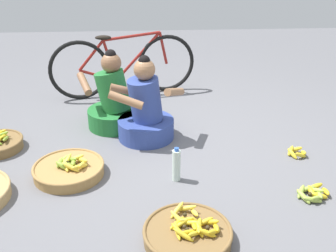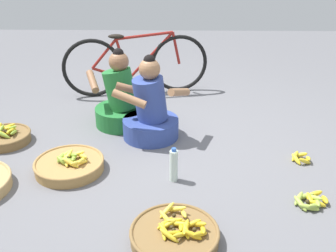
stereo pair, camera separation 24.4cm
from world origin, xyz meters
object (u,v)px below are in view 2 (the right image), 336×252
banana_basket_mid_right (175,234)px  loose_bananas_near_bicycle (311,201)px  vendor_woman_behind (121,101)px  banana_basket_front_right (5,136)px  bicycle_leaning (136,65)px  vendor_woman_front (151,112)px  water_bottle (174,165)px  banana_basket_back_right (69,165)px  loose_bananas_back_left (301,158)px

banana_basket_mid_right → loose_bananas_near_bicycle: 1.03m
vendor_woman_behind → banana_basket_front_right: vendor_woman_behind is taller
bicycle_leaning → vendor_woman_front: bearing=-78.3°
bicycle_leaning → water_bottle: 1.94m
banana_basket_back_right → banana_basket_front_right: bearing=146.4°
loose_bananas_back_left → vendor_woman_front: bearing=161.6°
banana_basket_back_right → bicycle_leaning: bearing=77.6°
banana_basket_back_right → water_bottle: size_ratio=1.99×
loose_bananas_back_left → water_bottle: size_ratio=0.64×
vendor_woman_behind → loose_bananas_near_bicycle: vendor_woman_behind is taller
vendor_woman_behind → water_bottle: 1.14m
bicycle_leaning → banana_basket_back_right: (-0.38, -1.75, -0.30)m
vendor_woman_behind → loose_bananas_near_bicycle: 1.99m
water_bottle → banana_basket_mid_right: bearing=-88.9°
banana_basket_mid_right → loose_bananas_near_bicycle: (0.96, 0.39, -0.02)m
vendor_woman_front → water_bottle: bearing=-73.4°
banana_basket_front_right → loose_bananas_near_bicycle: banana_basket_front_right is taller
vendor_woman_behind → water_bottle: (0.53, -1.01, -0.11)m
banana_basket_back_right → vendor_woman_front: bearing=44.7°
vendor_woman_behind → water_bottle: vendor_woman_behind is taller
banana_basket_front_right → banana_basket_mid_right: size_ratio=0.83×
loose_bananas_near_bicycle → vendor_woman_front: bearing=139.4°
loose_bananas_near_bicycle → water_bottle: (-0.97, 0.29, 0.10)m
vendor_woman_front → banana_basket_back_right: size_ratio=1.41×
vendor_woman_front → loose_bananas_back_left: size_ratio=4.39×
banana_basket_back_right → banana_basket_mid_right: banana_basket_back_right is taller
vendor_woman_behind → vendor_woman_front: bearing=-41.1°
vendor_woman_behind → loose_bananas_back_left: size_ratio=4.31×
bicycle_leaning → banana_basket_back_right: 1.81m
bicycle_leaning → loose_bananas_near_bicycle: 2.60m
vendor_woman_front → bicycle_leaning: size_ratio=0.47×
water_bottle → loose_bananas_near_bicycle: bearing=-16.4°
water_bottle → banana_basket_front_right: bearing=159.0°
loose_bananas_back_left → bicycle_leaning: bearing=134.2°
bicycle_leaning → loose_bananas_back_left: bicycle_leaning is taller
banana_basket_mid_right → vendor_woman_front: bearing=99.3°
loose_bananas_back_left → water_bottle: 1.11m
banana_basket_back_right → loose_bananas_near_bicycle: (1.81, -0.41, -0.03)m
bicycle_leaning → banana_basket_front_right: size_ratio=3.65×
banana_basket_front_right → bicycle_leaning: bearing=49.4°
vendor_woman_front → loose_bananas_near_bicycle: (1.19, -1.02, -0.22)m
vendor_woman_behind → banana_basket_back_right: 0.95m
banana_basket_front_right → banana_basket_back_right: size_ratio=0.82×
vendor_woman_behind → banana_basket_front_right: (-1.02, -0.41, -0.19)m
banana_basket_mid_right → water_bottle: bearing=91.1°
vendor_woman_front → banana_basket_back_right: bearing=-135.3°
vendor_woman_front → vendor_woman_behind: vendor_woman_front is taller
banana_basket_back_right → water_bottle: bearing=-8.3°
loose_bananas_back_left → banana_basket_mid_right: bearing=-136.8°
vendor_woman_front → loose_bananas_back_left: bearing=-18.4°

